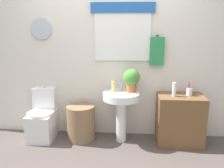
# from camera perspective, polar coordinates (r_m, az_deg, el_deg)

# --- Properties ---
(back_wall) EXTENTS (4.40, 0.18, 2.60)m
(back_wall) POSITION_cam_1_polar(r_m,az_deg,el_deg) (3.53, -0.81, 8.13)
(back_wall) COLOR silver
(back_wall) RESTS_ON ground_plane
(toilet) EXTENTS (0.38, 0.51, 0.77)m
(toilet) POSITION_cam_1_polar(r_m,az_deg,el_deg) (3.74, -16.41, -8.15)
(toilet) COLOR white
(toilet) RESTS_ON ground_plane
(laundry_hamper) EXTENTS (0.41, 0.41, 0.53)m
(laundry_hamper) POSITION_cam_1_polar(r_m,az_deg,el_deg) (3.56, -7.58, -9.32)
(laundry_hamper) COLOR #846647
(laundry_hamper) RESTS_ON ground_plane
(pedestal_sink) EXTENTS (0.53, 0.53, 0.74)m
(pedestal_sink) POSITION_cam_1_polar(r_m,az_deg,el_deg) (3.38, 2.27, -5.01)
(pedestal_sink) COLOR white
(pedestal_sink) RESTS_ON ground_plane
(faucet) EXTENTS (0.03, 0.03, 0.10)m
(faucet) POSITION_cam_1_polar(r_m,az_deg,el_deg) (3.43, 2.38, -0.78)
(faucet) COLOR silver
(faucet) RESTS_ON pedestal_sink
(wooden_cabinet) EXTENTS (0.64, 0.44, 0.72)m
(wooden_cabinet) POSITION_cam_1_polar(r_m,az_deg,el_deg) (3.53, 16.10, -8.33)
(wooden_cabinet) COLOR brown
(wooden_cabinet) RESTS_ON ground_plane
(soap_bottle) EXTENTS (0.05, 0.05, 0.16)m
(soap_bottle) POSITION_cam_1_polar(r_m,az_deg,el_deg) (3.36, 0.30, -0.59)
(soap_bottle) COLOR #DBD166
(soap_bottle) RESTS_ON pedestal_sink
(potted_plant) EXTENTS (0.24, 0.24, 0.33)m
(potted_plant) POSITION_cam_1_polar(r_m,az_deg,el_deg) (3.34, 4.77, 1.22)
(potted_plant) COLOR #AD5B38
(potted_plant) RESTS_ON pedestal_sink
(lotion_bottle) EXTENTS (0.05, 0.05, 0.19)m
(lotion_bottle) POSITION_cam_1_polar(r_m,az_deg,el_deg) (3.33, 14.87, -1.31)
(lotion_bottle) COLOR white
(lotion_bottle) RESTS_ON wooden_cabinet
(toothbrush_cup) EXTENTS (0.08, 0.08, 0.19)m
(toothbrush_cup) POSITION_cam_1_polar(r_m,az_deg,el_deg) (3.44, 18.31, -1.78)
(toothbrush_cup) COLOR silver
(toothbrush_cup) RESTS_ON wooden_cabinet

